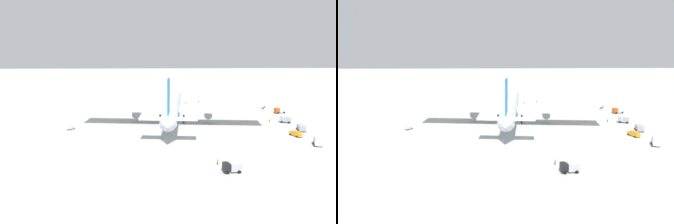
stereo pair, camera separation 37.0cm
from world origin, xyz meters
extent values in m
plane|color=#B2B2AD|center=(0.00, 0.00, 0.00)|extent=(600.00, 600.00, 0.00)
cylinder|color=silver|center=(0.00, 0.00, 6.99)|extent=(58.88, 11.50, 6.10)
cone|color=silver|center=(31.59, -2.94, 6.99)|extent=(5.41, 6.40, 5.98)
cone|color=silver|center=(-32.19, 3.00, 6.99)|extent=(6.61, 6.33, 5.79)
cube|color=#1972BF|center=(-27.17, 2.53, 16.05)|extent=(6.02, 1.05, 12.00)
cube|color=silver|center=(-27.16, 8.04, 8.21)|extent=(5.23, 9.51, 0.36)
cube|color=silver|center=(-28.17, -2.89, 8.21)|extent=(5.23, 9.51, 0.36)
cube|color=silver|center=(-1.01, 20.76, 6.08)|extent=(12.21, 35.74, 0.70)
cylinder|color=slate|center=(-0.50, 15.43, 3.99)|extent=(5.10, 3.91, 3.48)
cube|color=silver|center=(-4.82, -20.22, 6.08)|extent=(12.21, 35.74, 0.70)
cylinder|color=slate|center=(-3.34, -15.07, 4.11)|extent=(5.79, 3.74, 3.24)
cylinder|color=black|center=(20.41, -1.90, 1.97)|extent=(0.70, 0.70, 3.94)
cylinder|color=black|center=(-2.45, 5.30, 1.97)|extent=(0.70, 0.70, 3.94)
cylinder|color=black|center=(-3.38, -4.76, 1.97)|extent=(0.70, 0.70, 3.94)
cube|color=#1972BF|center=(0.00, 0.00, 5.32)|extent=(56.52, 10.98, 0.50)
cube|color=#999EA5|center=(-13.95, -50.54, 1.36)|extent=(2.00, 2.70, 1.82)
cube|color=#999EA5|center=(-16.60, -49.95, 1.40)|extent=(3.57, 3.05, 1.91)
cube|color=black|center=(-13.43, -50.66, 1.82)|extent=(0.52, 2.01, 0.80)
cylinder|color=black|center=(-13.83, -49.32, 0.45)|extent=(0.94, 0.49, 0.90)
cylinder|color=black|center=(-14.36, -51.69, 0.45)|extent=(0.94, 0.49, 0.90)
cylinder|color=black|center=(-16.97, -48.62, 0.45)|extent=(0.94, 0.49, 0.90)
cylinder|color=black|center=(-17.50, -50.99, 0.45)|extent=(0.94, 0.49, 0.90)
cube|color=white|center=(27.36, -48.12, 1.54)|extent=(2.47, 2.56, 2.18)
cube|color=white|center=(29.66, -49.82, 1.72)|extent=(3.83, 3.57, 2.54)
cube|color=black|center=(26.91, -47.79, 2.08)|extent=(1.07, 1.40, 0.96)
cylinder|color=black|center=(26.89, -49.02, 0.45)|extent=(0.90, 0.78, 0.90)
cylinder|color=black|center=(28.08, -47.41, 0.45)|extent=(0.90, 0.78, 0.90)
cylinder|color=black|center=(29.62, -51.04, 0.45)|extent=(0.90, 0.78, 0.90)
cylinder|color=black|center=(30.81, -49.43, 0.45)|extent=(0.90, 0.78, 0.90)
cube|color=#BF4C14|center=(15.23, -51.95, 1.58)|extent=(2.43, 2.24, 2.27)
cube|color=silver|center=(16.15, -54.91, 1.63)|extent=(2.97, 3.99, 2.35)
cube|color=black|center=(15.06, -51.38, 2.15)|extent=(1.64, 0.58, 1.00)
cylinder|color=black|center=(14.32, -52.42, 0.45)|extent=(0.55, 0.95, 0.90)
cylinder|color=black|center=(16.25, -51.82, 0.45)|extent=(0.55, 0.95, 0.90)
cylinder|color=black|center=(15.40, -55.92, 0.45)|extent=(0.55, 0.95, 0.90)
cylinder|color=black|center=(17.33, -55.32, 0.45)|extent=(0.55, 0.95, 0.90)
cube|color=black|center=(-54.78, -11.86, 1.55)|extent=(2.52, 1.71, 2.21)
cube|color=#B2B2B7|center=(-54.50, -14.50, 1.50)|extent=(2.69, 3.28, 2.10)
cube|color=black|center=(-54.83, -11.34, 2.10)|extent=(2.00, 0.29, 0.97)
cylinder|color=black|center=(-55.95, -12.13, 0.45)|extent=(0.39, 0.93, 0.90)
cylinder|color=black|center=(-53.57, -11.88, 0.45)|extent=(0.39, 0.93, 0.90)
cylinder|color=black|center=(-55.62, -15.26, 0.45)|extent=(0.39, 0.93, 0.90)
cylinder|color=black|center=(-53.25, -15.01, 0.45)|extent=(0.39, 0.93, 0.90)
cube|color=#999EA5|center=(-2.07, -47.60, 1.52)|extent=(2.72, 2.19, 2.13)
cube|color=#999EA5|center=(-3.02, -49.91, 1.44)|extent=(3.29, 3.56, 1.98)
cube|color=black|center=(-1.88, -47.15, 2.05)|extent=(1.87, 0.84, 0.94)
cylinder|color=black|center=(-3.21, -47.27, 0.45)|extent=(0.62, 0.95, 0.90)
cylinder|color=black|center=(-1.02, -48.18, 0.45)|extent=(0.62, 0.95, 0.90)
cylinder|color=black|center=(-4.35, -50.01, 0.45)|extent=(0.62, 0.95, 0.90)
cylinder|color=black|center=(-2.16, -50.92, 0.45)|extent=(0.62, 0.95, 0.90)
cube|color=#999EA5|center=(-31.91, -48.16, 1.42)|extent=(2.04, 2.45, 1.95)
cube|color=silver|center=(-34.25, -47.29, 1.85)|extent=(3.43, 2.97, 2.79)
cube|color=black|center=(-31.45, -48.33, 1.91)|extent=(0.69, 1.68, 0.86)
cylinder|color=black|center=(-31.67, -47.13, 0.45)|extent=(0.95, 0.60, 0.90)
cylinder|color=black|center=(-32.40, -49.10, 0.45)|extent=(0.95, 0.60, 0.90)
cylinder|color=black|center=(-34.45, -46.09, 0.45)|extent=(0.95, 0.60, 0.90)
cylinder|color=black|center=(-35.18, -48.06, 0.45)|extent=(0.95, 0.60, 0.90)
cube|color=orange|center=(-22.73, -44.85, 0.87)|extent=(5.13, 3.52, 1.10)
cube|color=orange|center=(-22.95, -44.94, 1.70)|extent=(3.46, 2.70, 0.55)
cylinder|color=black|center=(-21.62, -43.40, 0.32)|extent=(0.68, 0.44, 0.64)
cylinder|color=black|center=(-20.92, -45.11, 0.32)|extent=(0.68, 0.44, 0.64)
cylinder|color=black|center=(-24.54, -44.59, 0.32)|extent=(0.68, 0.44, 0.64)
cylinder|color=black|center=(-23.84, -46.30, 0.32)|extent=(0.68, 0.44, 0.64)
cube|color=#595B60|center=(-11.00, 41.12, 0.28)|extent=(3.12, 2.91, 0.15)
cylinder|color=#333338|center=(-12.35, 42.22, 0.28)|extent=(0.52, 0.44, 0.08)
cube|color=silver|center=(-11.00, 41.12, 0.82)|extent=(2.67, 2.51, 0.94)
cylinder|color=black|center=(-12.29, 41.27, 0.20)|extent=(0.39, 0.35, 0.40)
cylinder|color=black|center=(-11.41, 42.35, 0.20)|extent=(0.39, 0.35, 0.40)
cylinder|color=black|center=(-10.59, 39.88, 0.20)|extent=(0.39, 0.35, 0.40)
cylinder|color=black|center=(-9.71, 40.97, 0.20)|extent=(0.39, 0.35, 0.40)
cylinder|color=navy|center=(45.95, -17.40, 0.42)|extent=(0.37, 0.37, 0.84)
cylinder|color=#B2F219|center=(45.95, -17.40, 1.15)|extent=(0.47, 0.47, 0.63)
sphere|color=beige|center=(45.95, -17.40, 1.58)|extent=(0.23, 0.23, 0.23)
cylinder|color=black|center=(-1.06, -42.70, 0.41)|extent=(0.44, 0.44, 0.81)
cylinder|color=yellow|center=(-1.06, -42.70, 1.12)|extent=(0.55, 0.55, 0.61)
sphere|color=#8C6647|center=(-1.06, -42.70, 1.53)|extent=(0.22, 0.22, 0.22)
cylinder|color=navy|center=(-49.28, -10.69, 0.41)|extent=(0.45, 0.45, 0.82)
cylinder|color=orange|center=(-49.28, -10.69, 1.12)|extent=(0.56, 0.56, 0.61)
sphere|color=#8C6647|center=(-49.28, -10.69, 1.54)|extent=(0.22, 0.22, 0.22)
cylinder|color=#3F3F47|center=(22.40, -47.96, 0.44)|extent=(0.40, 0.40, 0.88)
cylinder|color=orange|center=(22.40, -47.96, 1.21)|extent=(0.50, 0.50, 0.66)
sphere|color=tan|center=(22.40, -47.96, 1.66)|extent=(0.24, 0.24, 0.24)
cylinder|color=navy|center=(41.12, -9.58, 0.44)|extent=(0.42, 0.42, 0.88)
cylinder|color=yellow|center=(41.12, -9.58, 1.21)|extent=(0.52, 0.52, 0.66)
sphere|color=#8C6647|center=(41.12, -9.58, 1.66)|extent=(0.24, 0.24, 0.24)
cone|color=orange|center=(6.86, -40.66, 0.28)|extent=(0.36, 0.36, 0.55)
cone|color=orange|center=(43.50, 4.30, 0.28)|extent=(0.36, 0.36, 0.55)
camera|label=1|loc=(-131.30, 5.94, 33.60)|focal=33.07mm
camera|label=2|loc=(-131.31, 5.57, 33.60)|focal=33.07mm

